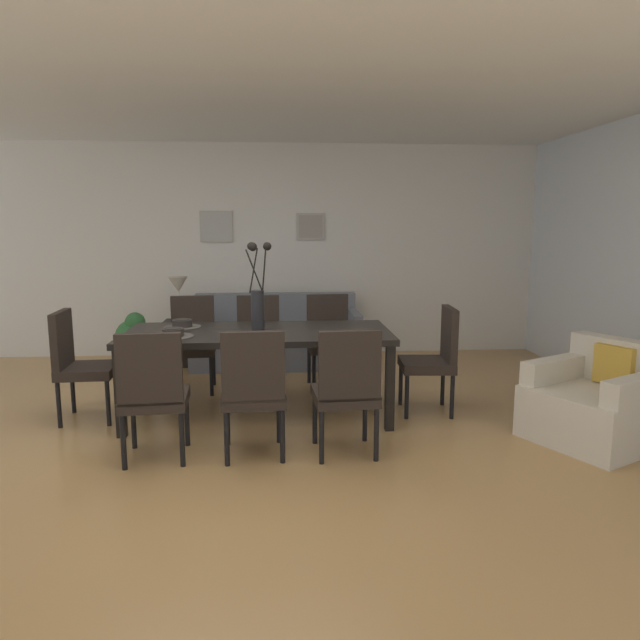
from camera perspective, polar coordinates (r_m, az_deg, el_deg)
The scene contains 24 objects.
ground_plane at distance 4.33m, azimuth -8.83°, elevation -12.58°, with size 9.00×9.00×0.00m, color tan.
back_wall_panel at distance 7.27m, azimuth -7.02°, elevation 6.83°, with size 9.00×0.10×2.60m, color silver.
ceiling_panel at distance 4.54m, azimuth -9.29°, elevation 22.37°, with size 9.00×7.20×0.08m, color white.
dining_table at distance 4.84m, azimuth -6.14°, elevation -1.84°, with size 2.20×0.97×0.74m.
dining_chair_near_left at distance 4.08m, azimuth -16.21°, elevation -6.65°, with size 0.47×0.47×0.92m.
dining_chair_near_right at distance 5.80m, azimuth -12.52°, elevation -1.80°, with size 0.46×0.46×0.92m.
dining_chair_far_left at distance 4.00m, azimuth -6.63°, elevation -6.62°, with size 0.47×0.47×0.92m.
dining_chair_far_right at distance 5.72m, azimuth -6.11°, elevation -1.77°, with size 0.45×0.45×0.92m.
dining_chair_mid_left at distance 4.01m, azimuth 2.66°, elevation -6.54°, with size 0.47×0.47×0.92m.
dining_chair_mid_right at distance 5.79m, azimuth 0.90°, elevation -1.59°, with size 0.47×0.47×0.92m.
dining_chair_head_west at distance 5.16m, azimuth -22.89°, elevation -3.68°, with size 0.46×0.46×0.92m.
dining_chair_head_east at distance 5.06m, azimuth 11.38°, elevation -3.37°, with size 0.47×0.47×0.92m.
centerpiece_vase at distance 4.79m, azimuth -6.20°, elevation 2.27°, with size 0.21×0.23×0.73m.
placemat_near_left at distance 4.69m, azimuth -14.34°, elevation -1.59°, with size 0.32×0.32×0.01m, color #4C4742.
bowl_near_left at distance 4.68m, azimuth -14.36°, elevation -1.14°, with size 0.17×0.17×0.07m.
placemat_near_right at distance 5.11m, azimuth -13.49°, elevation -0.67°, with size 0.32×0.32×0.01m, color #4C4742.
bowl_near_right at distance 5.10m, azimuth -13.50°, elevation -0.26°, with size 0.17×0.17×0.07m.
sofa at distance 6.79m, azimuth -4.35°, elevation -1.98°, with size 1.93×0.84×0.80m.
side_table at distance 6.90m, azimuth -13.66°, elevation -2.20°, with size 0.36×0.36×0.52m, color black.
table_lamp at distance 6.81m, azimuth -13.87°, elevation 3.03°, with size 0.22×0.22×0.51m.
armchair at distance 4.84m, azimuth 25.79°, elevation -7.47°, with size 1.08×1.08×0.75m.
framed_picture_left at distance 7.22m, azimuth -10.26°, elevation 9.11°, with size 0.39×0.03×0.38m.
framed_picture_center at distance 7.20m, azimuth -0.94°, elevation 9.25°, with size 0.35×0.03×0.33m.
potted_plant at distance 6.69m, azimuth -18.07°, elevation -1.78°, with size 0.36×0.36×0.67m.
Camera 1 is at (0.36, -4.00, 1.61)m, focal length 32.29 mm.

